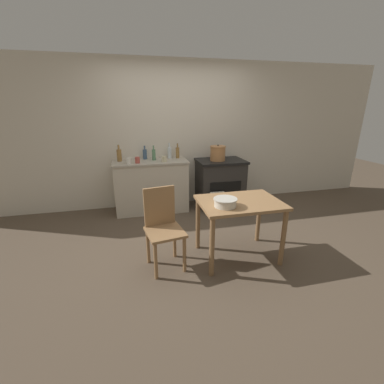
{
  "coord_description": "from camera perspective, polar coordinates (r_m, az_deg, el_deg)",
  "views": [
    {
      "loc": [
        -0.83,
        -3.08,
        1.79
      ],
      "look_at": [
        0.0,
        0.4,
        0.58
      ],
      "focal_mm": 24.0,
      "sensor_mm": 36.0,
      "label": 1
    }
  ],
  "objects": [
    {
      "name": "cup_right",
      "position": [
        4.34,
        -6.22,
        7.32
      ],
      "size": [
        0.08,
        0.08,
        0.09
      ],
      "primitive_type": "cylinder",
      "color": "beige",
      "rests_on": "counter_cabinet"
    },
    {
      "name": "flour_sack",
      "position": [
        4.42,
        5.8,
        -2.62
      ],
      "size": [
        0.25,
        0.17,
        0.38
      ],
      "primitive_type": "cube",
      "color": "beige",
      "rests_on": "ground_plane"
    },
    {
      "name": "bottle_left",
      "position": [
        4.6,
        -10.43,
        8.3
      ],
      "size": [
        0.07,
        0.07,
        0.23
      ],
      "color": "#3D5675",
      "rests_on": "counter_cabinet"
    },
    {
      "name": "work_table",
      "position": [
        3.09,
        10.48,
        -4.04
      ],
      "size": [
        0.95,
        0.69,
        0.73
      ],
      "color": "#997047",
      "rests_on": "ground_plane"
    },
    {
      "name": "ground_plane",
      "position": [
        3.65,
        1.47,
        -10.66
      ],
      "size": [
        14.0,
        14.0,
        0.0
      ],
      "primitive_type": "plane",
      "color": "brown"
    },
    {
      "name": "bottle_center",
      "position": [
        4.63,
        -5.03,
        8.78
      ],
      "size": [
        0.07,
        0.07,
        0.27
      ],
      "color": "silver",
      "rests_on": "counter_cabinet"
    },
    {
      "name": "stove",
      "position": [
        4.79,
        6.21,
        2.09
      ],
      "size": [
        0.85,
        0.65,
        0.86
      ],
      "color": "#2D2B28",
      "rests_on": "ground_plane"
    },
    {
      "name": "bottle_far_left",
      "position": [
        4.48,
        -8.49,
        8.23
      ],
      "size": [
        0.06,
        0.06,
        0.25
      ],
      "color": "#517F5B",
      "rests_on": "counter_cabinet"
    },
    {
      "name": "mixing_bowl_large",
      "position": [
        2.84,
        7.4,
        -2.21
      ],
      "size": [
        0.26,
        0.26,
        0.09
      ],
      "color": "silver",
      "rests_on": "work_table"
    },
    {
      "name": "wall_back",
      "position": [
        4.76,
        -3.4,
        12.44
      ],
      "size": [
        8.0,
        0.07,
        2.55
      ],
      "color": "beige",
      "rests_on": "ground_plane"
    },
    {
      "name": "bottle_mid_left",
      "position": [
        4.51,
        -15.87,
        7.91
      ],
      "size": [
        0.08,
        0.08,
        0.28
      ],
      "color": "olive",
      "rests_on": "counter_cabinet"
    },
    {
      "name": "bottle_center_left",
      "position": [
        4.62,
        -3.23,
        8.78
      ],
      "size": [
        0.06,
        0.06,
        0.26
      ],
      "color": "olive",
      "rests_on": "counter_cabinet"
    },
    {
      "name": "stock_pot",
      "position": [
        4.61,
        5.75,
        8.57
      ],
      "size": [
        0.28,
        0.28,
        0.28
      ],
      "color": "#B77A47",
      "rests_on": "stove"
    },
    {
      "name": "chair",
      "position": [
        2.95,
        -6.46,
        -7.48
      ],
      "size": [
        0.46,
        0.46,
        0.92
      ],
      "rotation": [
        0.0,
        0.0,
        0.17
      ],
      "color": "#997047",
      "rests_on": "ground_plane"
    },
    {
      "name": "counter_cabinet",
      "position": [
        4.56,
        -8.99,
        1.36
      ],
      "size": [
        1.26,
        0.58,
        0.9
      ],
      "color": "beige",
      "rests_on": "ground_plane"
    },
    {
      "name": "cup_mid_right",
      "position": [
        4.3,
        -12.03,
        6.96
      ],
      "size": [
        0.08,
        0.08,
        0.1
      ],
      "primitive_type": "cylinder",
      "color": "#B74C42",
      "rests_on": "counter_cabinet"
    },
    {
      "name": "cup_center_right",
      "position": [
        4.28,
        -13.91,
        6.73
      ],
      "size": [
        0.08,
        0.08,
        0.09
      ],
      "primitive_type": "cylinder",
      "color": "silver",
      "rests_on": "counter_cabinet"
    }
  ]
}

